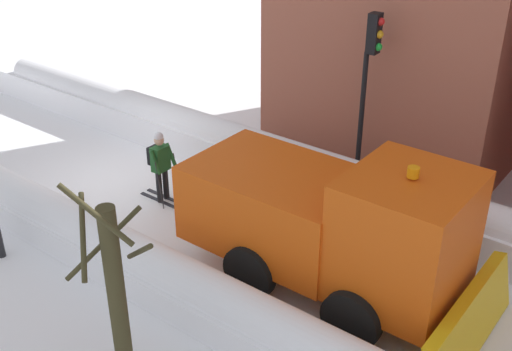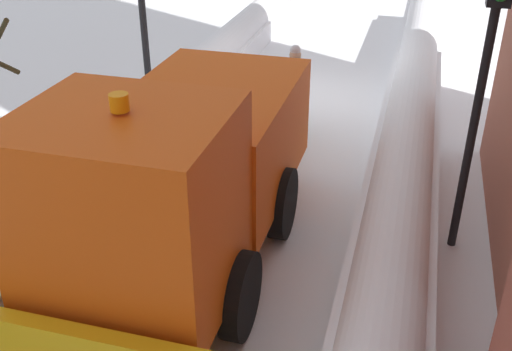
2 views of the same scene
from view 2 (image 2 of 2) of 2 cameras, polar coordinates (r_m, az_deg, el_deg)
The scene contains 3 objects.
plow_truck at distance 8.02m, azimuth -7.21°, elevation 0.16°, with size 3.20×5.98×3.12m.
skier at distance 12.51m, azimuth 3.65°, elevation 8.69°, with size 0.62×1.80×1.81m.
traffic_light_pole at distance 8.22m, azimuth 21.29°, elevation 11.74°, with size 0.28×0.42×4.48m.
Camera 2 is at (-2.48, 13.26, 5.29)m, focal length 42.33 mm.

